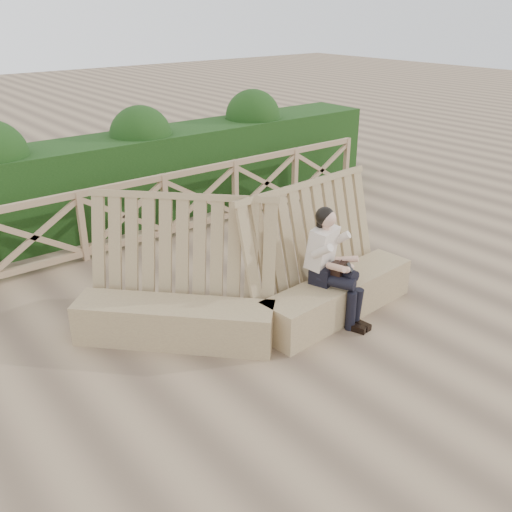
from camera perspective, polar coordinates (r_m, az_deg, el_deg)
ground at (r=6.72m, az=1.15°, el=-8.44°), size 60.00×60.00×0.00m
bench at (r=6.85m, az=0.20°, el=-3.83°), size 4.05×2.25×1.62m
woman at (r=6.87m, az=7.52°, el=-0.51°), size 0.51×0.89×1.44m
guardrail at (r=9.18m, az=-12.94°, el=3.94°), size 10.10×0.09×1.10m
hedge at (r=10.17m, az=-16.09°, el=6.73°), size 12.00×1.20×1.50m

